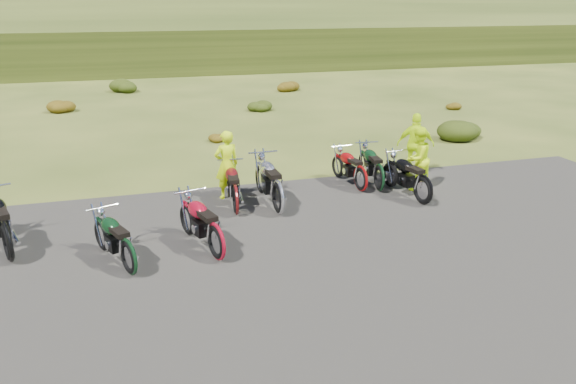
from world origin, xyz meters
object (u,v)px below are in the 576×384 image
object	(u,v)px
motorcycle_3	(278,215)
motorcycle_7	(378,192)
person_middle	(227,166)
motorcycle_0	(11,262)

from	to	relation	value
motorcycle_3	motorcycle_7	size ratio (longest dim) A/B	1.13
motorcycle_7	person_middle	xyz separation A→B (m)	(-3.97, 0.60, 0.88)
motorcycle_3	person_middle	world-z (taller)	person_middle
motorcycle_7	person_middle	distance (m)	4.11
motorcycle_0	person_middle	size ratio (longest dim) A/B	1.32
motorcycle_0	person_middle	world-z (taller)	person_middle
motorcycle_3	motorcycle_7	world-z (taller)	motorcycle_3
motorcycle_0	motorcycle_7	bearing A→B (deg)	-95.71
motorcycle_3	person_middle	distance (m)	1.96
motorcycle_0	motorcycle_3	size ratio (longest dim) A/B	0.99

